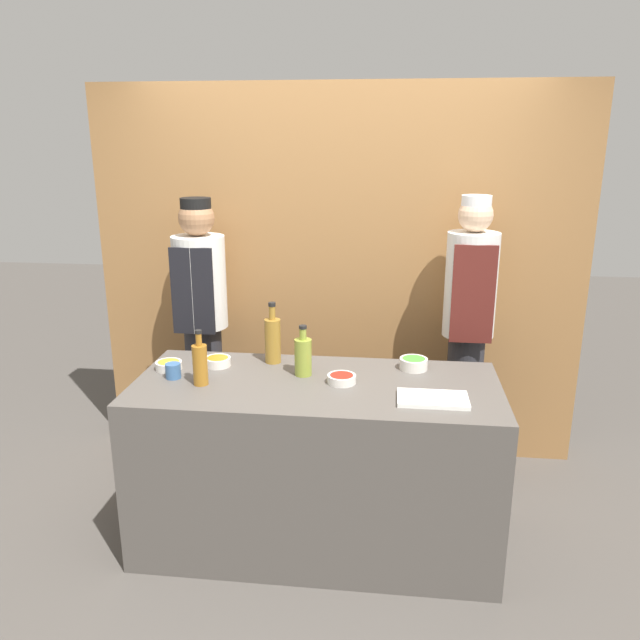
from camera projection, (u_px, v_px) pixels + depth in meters
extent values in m
plane|color=#4C4742|center=(317.00, 537.00, 3.36)|extent=(14.00, 14.00, 0.00)
cube|color=olive|center=(337.00, 276.00, 4.09)|extent=(3.13, 0.18, 2.40)
cube|color=#514C47|center=(316.00, 463.00, 3.23)|extent=(1.83, 0.79, 0.90)
cylinder|color=silver|center=(218.00, 362.00, 3.33)|extent=(0.14, 0.14, 0.05)
cylinder|color=orange|center=(218.00, 359.00, 3.33)|extent=(0.11, 0.11, 0.01)
cylinder|color=silver|center=(414.00, 364.00, 3.28)|extent=(0.15, 0.15, 0.06)
cylinder|color=green|center=(414.00, 360.00, 3.28)|extent=(0.12, 0.12, 0.02)
cylinder|color=silver|center=(169.00, 365.00, 3.28)|extent=(0.14, 0.14, 0.04)
cylinder|color=yellow|center=(169.00, 363.00, 3.28)|extent=(0.11, 0.11, 0.01)
cylinder|color=silver|center=(342.00, 379.00, 3.10)|extent=(0.14, 0.14, 0.04)
cylinder|color=red|center=(342.00, 376.00, 3.10)|extent=(0.12, 0.12, 0.01)
cube|color=white|center=(433.00, 399.00, 2.89)|extent=(0.33, 0.19, 0.02)
cylinder|color=#9E661E|center=(200.00, 365.00, 3.06)|extent=(0.07, 0.07, 0.20)
cylinder|color=#9E661E|center=(199.00, 340.00, 3.02)|extent=(0.03, 0.03, 0.06)
cylinder|color=black|center=(198.00, 332.00, 3.01)|extent=(0.03, 0.03, 0.02)
cylinder|color=olive|center=(273.00, 341.00, 3.36)|extent=(0.09, 0.09, 0.24)
cylinder|color=olive|center=(272.00, 313.00, 3.31)|extent=(0.03, 0.03, 0.07)
cylinder|color=black|center=(272.00, 304.00, 3.30)|extent=(0.04, 0.04, 0.02)
cylinder|color=olive|center=(303.00, 357.00, 3.18)|extent=(0.09, 0.09, 0.19)
cylinder|color=olive|center=(303.00, 334.00, 3.15)|extent=(0.04, 0.04, 0.06)
cylinder|color=black|center=(303.00, 327.00, 3.14)|extent=(0.04, 0.04, 0.02)
cylinder|color=#386093|center=(173.00, 371.00, 3.16)|extent=(0.08, 0.08, 0.08)
cylinder|color=#28282D|center=(206.00, 394.00, 4.06)|extent=(0.23, 0.23, 0.93)
cylinder|color=silver|center=(200.00, 282.00, 3.84)|extent=(0.32, 0.32, 0.57)
cube|color=black|center=(192.00, 292.00, 3.70)|extent=(0.26, 0.02, 0.52)
sphere|color=#9E704C|center=(196.00, 218.00, 3.73)|extent=(0.22, 0.22, 0.22)
cylinder|color=black|center=(196.00, 204.00, 3.71)|extent=(0.18, 0.18, 0.08)
cylinder|color=#28282D|center=(462.00, 406.00, 3.87)|extent=(0.22, 0.22, 0.93)
cylinder|color=silver|center=(471.00, 285.00, 3.65)|extent=(0.30, 0.30, 0.62)
cube|color=#561E19|center=(473.00, 295.00, 3.52)|extent=(0.24, 0.02, 0.57)
sphere|color=beige|center=(476.00, 215.00, 3.54)|extent=(0.20, 0.20, 0.20)
cylinder|color=white|center=(477.00, 201.00, 3.52)|extent=(0.17, 0.17, 0.07)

